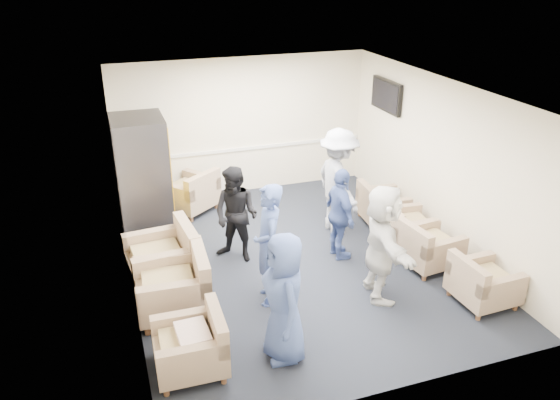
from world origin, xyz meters
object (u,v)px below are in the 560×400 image
object	(u,v)px
armchair_right_far	(380,206)
person_back_left	(236,215)
armchair_right_midfar	(405,228)
person_mid_right	(340,214)
armchair_left_near	(194,347)
armchair_left_mid	(178,288)
person_mid_left	(269,245)
armchair_corner	(192,194)
armchair_right_midnear	(426,248)
armchair_right_near	(481,284)
person_front_left	(284,298)
person_back_right	(338,182)
person_front_right	(382,243)
armchair_left_far	(166,260)
vending_machine	(143,179)

from	to	relation	value
armchair_right_far	person_back_left	world-z (taller)	person_back_left
armchair_right_midfar	person_mid_right	xyz separation A→B (m)	(-1.20, -0.03, 0.44)
armchair_left_near	person_mid_right	distance (m)	3.27
armchair_left_mid	person_mid_left	size ratio (longest dim) A/B	0.57
armchair_left_near	armchair_corner	bearing A→B (deg)	171.61
armchair_left_mid	armchair_right_midnear	xyz separation A→B (m)	(3.80, -0.03, -0.06)
armchair_right_midfar	armchair_right_near	bearing A→B (deg)	-171.39
person_mid_right	person_front_left	bearing A→B (deg)	140.78
person_back_right	person_mid_right	bearing A→B (deg)	155.64
armchair_right_far	person_front_right	xyz separation A→B (m)	(-1.14, -2.09, 0.54)
armchair_corner	person_back_right	xyz separation A→B (m)	(2.24, -1.60, 0.58)
armchair_left_far	armchair_left_mid	bearing A→B (deg)	-2.22
person_front_left	person_mid_right	distance (m)	2.52
armchair_left_mid	armchair_corner	bearing A→B (deg)	169.55
armchair_left_mid	armchair_right_far	distance (m)	4.19
person_front_right	vending_machine	bearing A→B (deg)	58.19
armchair_right_near	person_front_right	bearing A→B (deg)	60.63
vending_machine	person_front_left	bearing A→B (deg)	-71.96
person_front_left	person_mid_right	world-z (taller)	person_front_left
armchair_corner	person_back_right	distance (m)	2.82
armchair_right_midnear	person_mid_right	xyz separation A→B (m)	(-1.15, 0.70, 0.43)
armchair_right_midnear	armchair_corner	xyz separation A→B (m)	(-3.05, 3.15, 0.03)
armchair_left_near	armchair_left_far	size ratio (longest dim) A/B	0.79
armchair_right_near	person_back_right	xyz separation A→B (m)	(-0.97, 2.65, 0.62)
armchair_right_midnear	armchair_right_far	bearing A→B (deg)	-9.59
armchair_left_mid	armchair_corner	size ratio (longest dim) A/B	0.82
armchair_right_midfar	vending_machine	distance (m)	4.40
armchair_right_midnear	person_mid_left	world-z (taller)	person_mid_left
armchair_right_far	person_mid_left	xyz separation A→B (m)	(-2.64, -1.69, 0.56)
armchair_right_far	armchair_left_mid	bearing A→B (deg)	116.97
armchair_left_mid	armchair_right_near	distance (m)	4.13
vending_machine	person_front_right	xyz separation A→B (m)	(2.88, -2.89, -0.20)
armchair_left_mid	armchair_right_midfar	size ratio (longest dim) A/B	1.19
armchair_left_mid	armchair_left_far	size ratio (longest dim) A/B	0.96
armchair_left_near	armchair_corner	size ratio (longest dim) A/B	0.67
person_mid_right	person_front_right	size ratio (longest dim) A/B	0.89
armchair_left_mid	armchair_right_midfar	bearing A→B (deg)	103.38
armchair_left_mid	armchair_right_far	size ratio (longest dim) A/B	1.20
armchair_right_far	person_front_left	bearing A→B (deg)	140.21
person_front_left	armchair_right_midnear	bearing A→B (deg)	115.98
armchair_right_midfar	armchair_left_mid	bearing A→B (deg)	105.42
armchair_left_mid	armchair_left_far	distance (m)	0.79
vending_machine	armchair_corner	bearing A→B (deg)	39.50
armchair_right_midnear	person_front_right	xyz separation A→B (m)	(-1.06, -0.47, 0.53)
person_mid_right	person_front_right	distance (m)	1.18
armchair_left_mid	person_mid_right	world-z (taller)	person_mid_right
armchair_left_near	person_front_right	world-z (taller)	person_front_right
armchair_right_far	armchair_right_midnear	bearing A→B (deg)	-177.96
vending_machine	person_front_left	size ratio (longest dim) A/B	1.28
armchair_left_mid	person_mid_right	bearing A→B (deg)	107.25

